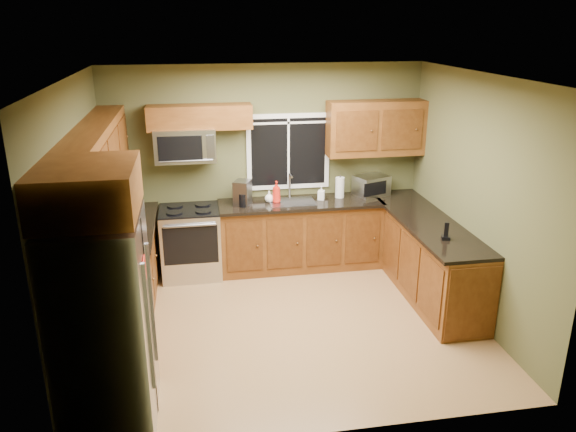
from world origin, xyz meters
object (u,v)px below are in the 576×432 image
object	(u,v)px
range	(191,242)
cordless_phone	(446,234)
paper_towel_roll	(340,187)
soap_bottle_a	(276,192)
soap_bottle_b	(321,193)
kettle	(246,192)
microwave	(185,145)
toaster_oven	(371,185)
coffee_maker	(243,194)
soap_bottle_c	(269,197)
refrigerator	(104,324)

from	to	relation	value
range	cordless_phone	xyz separation A→B (m)	(2.78, -1.58, 0.53)
range	paper_towel_roll	size ratio (longest dim) A/B	3.03
soap_bottle_a	cordless_phone	world-z (taller)	soap_bottle_a
soap_bottle_b	kettle	bearing A→B (deg)	172.24
microwave	toaster_oven	xyz separation A→B (m)	(2.48, 0.01, -0.65)
range	kettle	size ratio (longest dim) A/B	3.51
coffee_maker	soap_bottle_c	bearing A→B (deg)	8.66
microwave	refrigerator	bearing A→B (deg)	-103.34
refrigerator	soap_bottle_b	bearing A→B (deg)	49.10
microwave	soap_bottle_c	xyz separation A→B (m)	(1.05, -0.07, -0.71)
paper_towel_roll	cordless_phone	size ratio (longest dim) A/B	1.56
refrigerator	microwave	xyz separation A→B (m)	(0.69, 2.91, 0.83)
refrigerator	range	distance (m)	2.89
soap_bottle_a	paper_towel_roll	bearing A→B (deg)	5.03
range	paper_towel_roll	xyz separation A→B (m)	(2.02, 0.11, 0.61)
kettle	toaster_oven	bearing A→B (deg)	-1.13
microwave	soap_bottle_c	world-z (taller)	microwave
paper_towel_roll	soap_bottle_b	distance (m)	0.28
toaster_oven	coffee_maker	bearing A→B (deg)	-175.53
refrigerator	coffee_maker	xyz separation A→B (m)	(1.39, 2.78, 0.19)
coffee_maker	toaster_oven	bearing A→B (deg)	4.47
toaster_oven	soap_bottle_b	bearing A→B (deg)	-172.09
refrigerator	paper_towel_roll	world-z (taller)	refrigerator
coffee_maker	soap_bottle_c	xyz separation A→B (m)	(0.35, 0.05, -0.08)
refrigerator	coffee_maker	distance (m)	3.11
paper_towel_roll	soap_bottle_a	bearing A→B (deg)	-174.97
range	toaster_oven	size ratio (longest dim) A/B	1.80
toaster_oven	cordless_phone	world-z (taller)	toaster_oven
refrigerator	range	size ratio (longest dim) A/B	1.92
soap_bottle_b	soap_bottle_c	size ratio (longest dim) A/B	1.26
coffee_maker	microwave	bearing A→B (deg)	169.53
range	soap_bottle_a	world-z (taller)	soap_bottle_a
refrigerator	soap_bottle_a	xyz separation A→B (m)	(1.83, 2.80, 0.18)
soap_bottle_b	cordless_phone	xyz separation A→B (m)	(1.03, -1.63, -0.03)
soap_bottle_b	soap_bottle_c	world-z (taller)	soap_bottle_b
kettle	coffee_maker	bearing A→B (deg)	-110.78
microwave	coffee_maker	world-z (taller)	microwave
toaster_oven	kettle	world-z (taller)	toaster_oven
microwave	kettle	xyz separation A→B (m)	(0.76, 0.04, -0.67)
refrigerator	soap_bottle_a	distance (m)	3.35
kettle	cordless_phone	world-z (taller)	kettle
coffee_maker	soap_bottle_b	world-z (taller)	coffee_maker
range	toaster_oven	xyz separation A→B (m)	(2.48, 0.15, 0.61)
soap_bottle_a	soap_bottle_b	size ratio (longest dim) A/B	1.53
soap_bottle_c	soap_bottle_b	bearing A→B (deg)	-1.29
microwave	cordless_phone	bearing A→B (deg)	-31.79
refrigerator	soap_bottle_c	xyz separation A→B (m)	(1.74, 2.83, 0.11)
coffee_maker	kettle	size ratio (longest dim) A/B	1.20
refrigerator	paper_towel_roll	bearing A→B (deg)	46.74
microwave	cordless_phone	world-z (taller)	microwave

